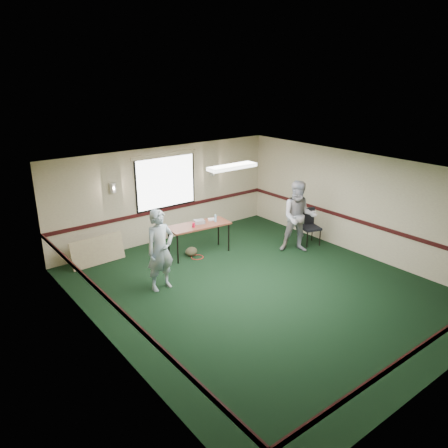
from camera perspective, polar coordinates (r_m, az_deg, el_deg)
ground at (r=10.01m, az=4.61°, el=-8.48°), size 8.00×8.00×0.00m
room_shell at (r=10.95m, az=-2.64°, el=3.02°), size 8.00×8.02×8.00m
folding_table at (r=11.53m, az=-3.31°, el=-0.34°), size 1.72×0.83×0.83m
projector at (r=11.59m, az=-3.25°, el=0.31°), size 0.32×0.29×0.09m
game_console at (r=11.82m, az=-1.65°, el=0.61°), size 0.22×0.20×0.04m
red_cup at (r=11.30m, az=-4.00°, el=-0.14°), size 0.08×0.08×0.12m
water_bottle at (r=11.67m, az=-1.12°, el=0.75°), size 0.06×0.06×0.19m
duffel_bag at (r=11.65m, az=-4.30°, el=-3.61°), size 0.41×0.36×0.24m
cable_coil at (r=11.58m, az=-3.52°, el=-4.35°), size 0.42×0.42×0.02m
folded_table at (r=11.52m, az=-16.17°, el=-3.37°), size 1.40×0.27×0.71m
conference_chair at (r=12.54m, az=10.99°, el=0.08°), size 0.62×0.63×1.00m
person_left at (r=9.74m, az=-8.33°, el=-3.39°), size 0.70×0.48×1.86m
person_right at (r=11.80m, az=9.74°, el=0.92°), size 1.21×1.18×1.96m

